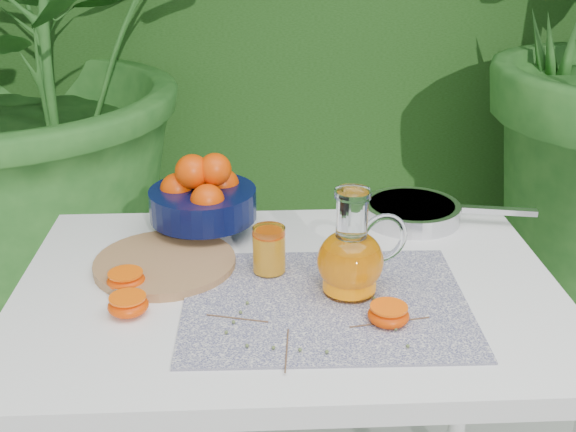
{
  "coord_description": "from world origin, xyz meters",
  "views": [
    {
      "loc": [
        -0.14,
        -1.22,
        1.4
      ],
      "look_at": [
        -0.08,
        -0.03,
        0.88
      ],
      "focal_mm": 45.0,
      "sensor_mm": 36.0,
      "label": 1
    }
  ],
  "objects_px": {
    "fruit_bowl": "(203,197)",
    "saute_pan": "(413,211)",
    "cutting_board": "(165,263)",
    "juice_pitcher": "(352,258)",
    "white_table": "(289,323)"
  },
  "relations": [
    {
      "from": "cutting_board",
      "to": "fruit_bowl",
      "type": "height_order",
      "value": "fruit_bowl"
    },
    {
      "from": "saute_pan",
      "to": "fruit_bowl",
      "type": "bearing_deg",
      "value": -175.04
    },
    {
      "from": "fruit_bowl",
      "to": "saute_pan",
      "type": "height_order",
      "value": "fruit_bowl"
    },
    {
      "from": "juice_pitcher",
      "to": "fruit_bowl",
      "type": "bearing_deg",
      "value": 135.17
    },
    {
      "from": "cutting_board",
      "to": "saute_pan",
      "type": "relative_size",
      "value": 0.7
    },
    {
      "from": "juice_pitcher",
      "to": "cutting_board",
      "type": "bearing_deg",
      "value": 161.3
    },
    {
      "from": "white_table",
      "to": "cutting_board",
      "type": "height_order",
      "value": "cutting_board"
    },
    {
      "from": "cutting_board",
      "to": "juice_pitcher",
      "type": "height_order",
      "value": "juice_pitcher"
    },
    {
      "from": "cutting_board",
      "to": "fruit_bowl",
      "type": "distance_m",
      "value": 0.19
    },
    {
      "from": "cutting_board",
      "to": "saute_pan",
      "type": "distance_m",
      "value": 0.56
    },
    {
      "from": "white_table",
      "to": "saute_pan",
      "type": "bearing_deg",
      "value": 44.12
    },
    {
      "from": "white_table",
      "to": "cutting_board",
      "type": "xyz_separation_m",
      "value": [
        -0.23,
        0.08,
        0.09
      ]
    },
    {
      "from": "cutting_board",
      "to": "saute_pan",
      "type": "bearing_deg",
      "value": 20.87
    },
    {
      "from": "white_table",
      "to": "fruit_bowl",
      "type": "xyz_separation_m",
      "value": [
        -0.17,
        0.24,
        0.16
      ]
    },
    {
      "from": "white_table",
      "to": "juice_pitcher",
      "type": "distance_m",
      "value": 0.19
    }
  ]
}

